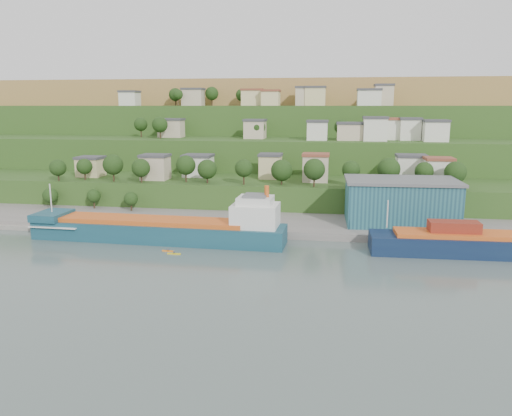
% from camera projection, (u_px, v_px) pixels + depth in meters
% --- Properties ---
extents(ground, '(500.00, 500.00, 0.00)m').
position_uv_depth(ground, '(210.00, 253.00, 120.99)').
color(ground, '#4B5B57').
rests_on(ground, ground).
extents(quay, '(220.00, 26.00, 4.00)m').
position_uv_depth(quay, '(300.00, 228.00, 145.08)').
color(quay, slate).
rests_on(quay, ground).
extents(pebble_beach, '(40.00, 18.00, 2.40)m').
position_uv_depth(pebble_beach, '(50.00, 224.00, 150.55)').
color(pebble_beach, slate).
rests_on(pebble_beach, ground).
extents(hillside, '(360.00, 211.05, 96.00)m').
position_uv_depth(hillside, '(282.00, 168.00, 284.25)').
color(hillside, '#284719').
rests_on(hillside, ground).
extents(cargo_ship_near, '(67.77, 12.58, 17.35)m').
position_uv_depth(cargo_ship_near, '(166.00, 231.00, 131.12)').
color(cargo_ship_near, '#133B4A').
rests_on(cargo_ship_near, ground).
extents(cargo_ship_far, '(58.70, 11.24, 15.89)m').
position_uv_depth(cargo_ship_far, '(506.00, 246.00, 117.96)').
color(cargo_ship_far, '#0C1536').
rests_on(cargo_ship_far, ground).
extents(warehouse, '(31.56, 19.92, 12.80)m').
position_uv_depth(warehouse, '(400.00, 201.00, 141.19)').
color(warehouse, '#1B4353').
rests_on(warehouse, quay).
extents(caravan, '(6.08, 3.80, 2.64)m').
position_uv_depth(caravan, '(57.00, 217.00, 148.88)').
color(caravan, white).
rests_on(caravan, pebble_beach).
extents(dinghy, '(3.88, 2.47, 0.73)m').
position_uv_depth(dinghy, '(82.00, 221.00, 147.04)').
color(dinghy, silver).
rests_on(dinghy, pebble_beach).
extents(kayak_orange, '(3.09, 0.80, 0.76)m').
position_uv_depth(kayak_orange, '(168.00, 251.00, 122.05)').
color(kayak_orange, orange).
rests_on(kayak_orange, ground).
extents(kayak_yellow, '(3.27, 0.60, 0.82)m').
position_uv_depth(kayak_yellow, '(174.00, 253.00, 119.78)').
color(kayak_yellow, gold).
rests_on(kayak_yellow, ground).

